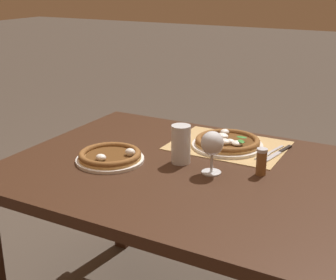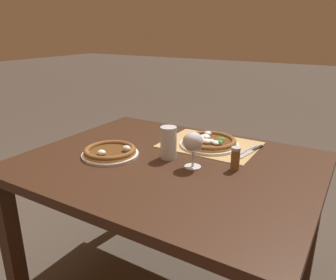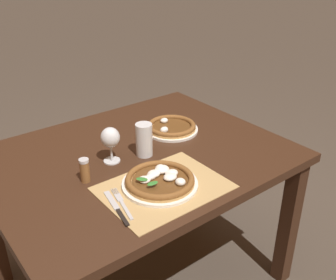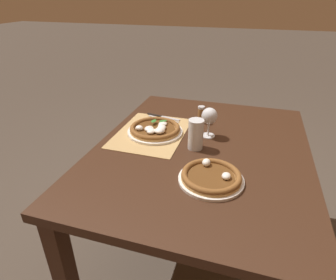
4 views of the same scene
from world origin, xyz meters
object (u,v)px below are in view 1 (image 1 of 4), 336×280
(pizza_far, at_px, (110,156))
(pint_glass, at_px, (181,145))
(pizza_near, at_px, (227,142))
(wine_glass, at_px, (212,145))
(knife, at_px, (278,153))
(fork, at_px, (270,153))
(pepper_shaker, at_px, (261,162))

(pizza_far, height_order, pint_glass, pint_glass)
(pizza_near, distance_m, pizza_far, 0.48)
(pizza_near, bearing_deg, pizza_far, 46.61)
(wine_glass, bearing_deg, pizza_far, 11.65)
(pizza_near, xyz_separation_m, pint_glass, (0.09, 0.23, 0.05))
(pizza_near, height_order, pizza_far, pizza_near)
(pizza_far, height_order, knife, pizza_far)
(pizza_far, xyz_separation_m, pint_glass, (-0.24, -0.12, 0.05))
(fork, height_order, pepper_shaker, pepper_shaker)
(knife, xyz_separation_m, pepper_shaker, (-0.00, 0.22, 0.04))
(pizza_near, distance_m, fork, 0.18)
(fork, distance_m, knife, 0.03)
(wine_glass, xyz_separation_m, fork, (-0.13, -0.28, -0.10))
(pizza_near, relative_size, fork, 1.45)
(wine_glass, relative_size, knife, 0.72)
(pepper_shaker, bearing_deg, pint_glass, 6.32)
(pizza_far, relative_size, pepper_shaker, 2.66)
(pizza_near, xyz_separation_m, fork, (-0.18, -0.01, -0.02))
(knife, bearing_deg, pepper_shaker, 90.28)
(pint_glass, height_order, knife, pint_glass)
(wine_glass, distance_m, pint_glass, 0.15)
(pizza_near, xyz_separation_m, pepper_shaker, (-0.21, 0.20, 0.03))
(fork, bearing_deg, pint_glass, 42.51)
(fork, relative_size, knife, 0.93)
(knife, bearing_deg, fork, 19.63)
(pizza_near, height_order, wine_glass, wine_glass)
(fork, bearing_deg, pepper_shaker, 98.30)
(knife, height_order, pepper_shaker, pepper_shaker)
(pizza_near, relative_size, pizza_far, 1.12)
(pint_glass, distance_m, pepper_shaker, 0.30)
(pizza_far, distance_m, fork, 0.62)
(pizza_near, distance_m, pint_glass, 0.26)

